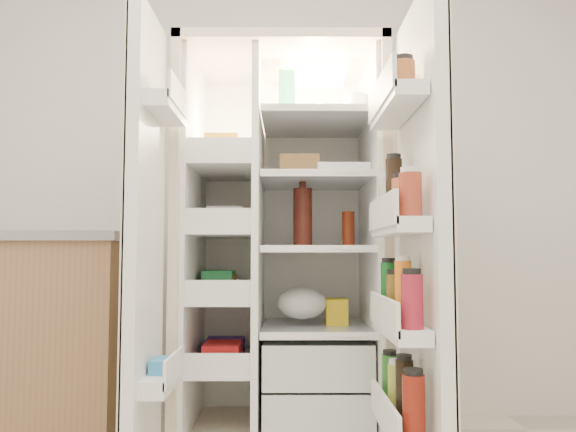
{
  "coord_description": "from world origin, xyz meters",
  "views": [
    {
      "loc": [
        0.16,
        -0.96,
        0.86
      ],
      "look_at": [
        0.16,
        1.25,
        1.01
      ],
      "focal_mm": 34.0,
      "sensor_mm": 36.0,
      "label": 1
    }
  ],
  "objects": [
    {
      "name": "wall_back",
      "position": [
        0.0,
        2.0,
        1.35
      ],
      "size": [
        4.0,
        0.02,
        2.7
      ],
      "primitive_type": "cube",
      "color": "silver",
      "rests_on": "floor"
    },
    {
      "name": "refrigerator",
      "position": [
        0.15,
        1.65,
        0.74
      ],
      "size": [
        0.92,
        0.7,
        1.8
      ],
      "color": "beige",
      "rests_on": "floor"
    },
    {
      "name": "freezer_door",
      "position": [
        -0.36,
        1.05,
        0.89
      ],
      "size": [
        0.15,
        0.4,
        1.72
      ],
      "color": "white",
      "rests_on": "floor"
    },
    {
      "name": "fridge_door",
      "position": [
        0.62,
        0.96,
        0.87
      ],
      "size": [
        0.17,
        0.58,
        1.72
      ],
      "color": "white",
      "rests_on": "floor"
    }
  ]
}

